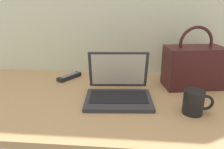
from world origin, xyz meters
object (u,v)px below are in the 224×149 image
(remote_control_near, at_px, (69,77))
(handbag, at_px, (193,66))
(laptop, at_px, (118,89))
(coffee_mug, at_px, (194,102))

(remote_control_near, bearing_deg, handbag, -4.76)
(laptop, xyz_separation_m, coffee_mug, (0.32, -0.13, 0.01))
(remote_control_near, distance_m, handbag, 0.71)
(coffee_mug, distance_m, remote_control_near, 0.74)
(laptop, bearing_deg, coffee_mug, -21.08)
(handbag, bearing_deg, coffee_mug, -102.04)
(laptop, xyz_separation_m, handbag, (0.39, 0.18, 0.07))
(remote_control_near, xyz_separation_m, handbag, (0.70, -0.06, 0.10))
(coffee_mug, height_order, remote_control_near, coffee_mug)
(coffee_mug, distance_m, handbag, 0.32)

